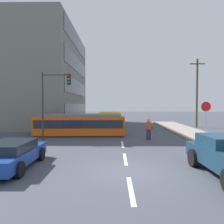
# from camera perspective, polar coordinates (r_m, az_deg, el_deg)

# --- Properties ---
(ground_plane) EXTENTS (120.00, 120.00, 0.00)m
(ground_plane) POSITION_cam_1_polar(r_m,az_deg,el_deg) (19.22, 2.37, -6.37)
(ground_plane) COLOR #40444F
(sidewalk_curb_right) EXTENTS (3.20, 36.00, 0.14)m
(sidewalk_curb_right) POSITION_cam_1_polar(r_m,az_deg,el_deg) (16.92, 26.68, -7.52)
(sidewalk_curb_right) COLOR gray
(sidewalk_curb_right) RESTS_ON ground
(lane_stripe_0) EXTENTS (0.16, 2.40, 0.01)m
(lane_stripe_0) POSITION_cam_1_polar(r_m,az_deg,el_deg) (7.57, 5.04, -19.87)
(lane_stripe_0) COLOR silver
(lane_stripe_0) RESTS_ON ground
(lane_stripe_1) EXTENTS (0.16, 2.40, 0.01)m
(lane_stripe_1) POSITION_cam_1_polar(r_m,az_deg,el_deg) (11.37, 3.51, -12.31)
(lane_stripe_1) COLOR silver
(lane_stripe_1) RESTS_ON ground
(lane_stripe_2) EXTENTS (0.16, 2.40, 0.01)m
(lane_stripe_2) POSITION_cam_1_polar(r_m,az_deg,el_deg) (15.28, 2.79, -8.57)
(lane_stripe_2) COLOR silver
(lane_stripe_2) RESTS_ON ground
(lane_stripe_3) EXTENTS (0.16, 2.40, 0.01)m
(lane_stripe_3) POSITION_cam_1_polar(r_m,az_deg,el_deg) (25.37, 1.98, -4.29)
(lane_stripe_3) COLOR silver
(lane_stripe_3) RESTS_ON ground
(lane_stripe_4) EXTENTS (0.16, 2.40, 0.01)m
(lane_stripe_4) POSITION_cam_1_polar(r_m,az_deg,el_deg) (31.34, 1.75, -3.06)
(lane_stripe_4) COLOR silver
(lane_stripe_4) RESTS_ON ground
(corner_building) EXTENTS (15.91, 17.55, 12.80)m
(corner_building) POSITION_cam_1_polar(r_m,az_deg,el_deg) (32.97, -23.16, 8.16)
(corner_building) COLOR slate
(corner_building) RESTS_ON ground
(streetcar_tram) EXTENTS (7.94, 2.78, 1.94)m
(streetcar_tram) POSITION_cam_1_polar(r_m,az_deg,el_deg) (19.54, -8.45, -3.29)
(streetcar_tram) COLOR #E65210
(streetcar_tram) RESTS_ON ground
(city_bus) EXTENTS (2.68, 5.33, 1.80)m
(city_bus) POSITION_cam_1_polar(r_m,az_deg,el_deg) (26.76, -0.59, -1.74)
(city_bus) COLOR gold
(city_bus) RESTS_ON ground
(pedestrian_crossing) EXTENTS (0.51, 0.36, 1.67)m
(pedestrian_crossing) POSITION_cam_1_polar(r_m,az_deg,el_deg) (17.27, 9.73, -4.20)
(pedestrian_crossing) COLOR navy
(pedestrian_crossing) RESTS_ON ground
(parked_sedan_near) EXTENTS (2.03, 4.36, 1.19)m
(parked_sedan_near) POSITION_cam_1_polar(r_m,az_deg,el_deg) (10.65, -25.07, -10.09)
(parked_sedan_near) COLOR navy
(parked_sedan_near) RESTS_ON ground
(stop_sign) EXTENTS (0.76, 0.07, 2.88)m
(stop_sign) POSITION_cam_1_polar(r_m,az_deg,el_deg) (18.46, 23.63, -0.05)
(stop_sign) COLOR gray
(stop_sign) RESTS_ON sidewalk_curb_right
(traffic_light_mast) EXTENTS (2.30, 0.33, 5.33)m
(traffic_light_mast) POSITION_cam_1_polar(r_m,az_deg,el_deg) (17.57, -15.30, 4.80)
(traffic_light_mast) COLOR #333333
(traffic_light_mast) RESTS_ON ground
(utility_pole_mid) EXTENTS (1.80, 0.24, 8.27)m
(utility_pole_mid) POSITION_cam_1_polar(r_m,az_deg,el_deg) (28.01, 21.60, 5.01)
(utility_pole_mid) COLOR #4E422A
(utility_pole_mid) RESTS_ON ground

